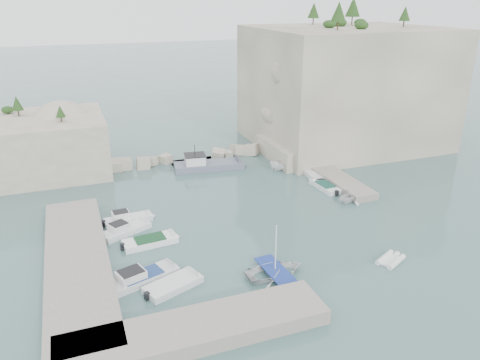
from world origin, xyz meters
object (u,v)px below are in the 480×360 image
object	(u,v)px
tender_east_c	(314,177)
work_boat	(209,169)
inflatable_dinghy	(390,262)
tender_east_d	(285,170)
motorboat_a	(129,222)
tender_east_a	(348,202)
motorboat_c	(150,244)
tender_east_b	(325,189)
motorboat_e	(173,288)
rowboat	(275,275)
motorboat_d	(142,281)
motorboat_b	(126,233)

from	to	relation	value
tender_east_c	work_boat	distance (m)	13.66
inflatable_dinghy	tender_east_c	bearing A→B (deg)	52.63
tender_east_c	tender_east_d	world-z (taller)	tender_east_d
motorboat_a	tender_east_c	world-z (taller)	motorboat_a
tender_east_a	work_boat	xyz separation A→B (m)	(-11.29, 15.54, 0.00)
motorboat_a	work_boat	world-z (taller)	work_boat
motorboat_c	tender_east_d	world-z (taller)	tender_east_d
tender_east_b	motorboat_e	bearing A→B (deg)	118.86
rowboat	motorboat_a	bearing A→B (deg)	31.24
rowboat	tender_east_d	world-z (taller)	tender_east_d
motorboat_d	tender_east_a	bearing A→B (deg)	-1.04
inflatable_dinghy	tender_east_d	bearing A→B (deg)	59.66
motorboat_d	inflatable_dinghy	xyz separation A→B (m)	(20.35, -4.52, 0.00)
motorboat_b	tender_east_d	world-z (taller)	tender_east_d
tender_east_c	work_boat	xyz separation A→B (m)	(-11.46, 7.43, 0.00)
tender_east_b	rowboat	bearing A→B (deg)	134.61
motorboat_e	tender_east_d	size ratio (longest dim) A/B	1.20
inflatable_dinghy	tender_east_c	xyz separation A→B (m)	(3.69, 20.11, 0.00)
rowboat	motorboat_c	bearing A→B (deg)	40.84
rowboat	tender_east_a	distance (m)	17.11
motorboat_b	tender_east_c	xyz separation A→B (m)	(24.12, 6.88, 0.00)
tender_east_b	work_boat	world-z (taller)	work_boat
work_boat	tender_east_a	bearing A→B (deg)	-46.51
motorboat_b	motorboat_c	xyz separation A→B (m)	(1.78, -2.96, 0.00)
motorboat_c	inflatable_dinghy	xyz separation A→B (m)	(18.65, -10.27, 0.00)
motorboat_c	motorboat_b	bearing A→B (deg)	115.62
motorboat_d	tender_east_a	size ratio (longest dim) A/B	2.07
motorboat_c	motorboat_d	size ratio (longest dim) A/B	0.82
inflatable_dinghy	tender_east_a	bearing A→B (deg)	46.69
tender_east_d	work_boat	bearing A→B (deg)	75.11
motorboat_d	work_boat	xyz separation A→B (m)	(12.58, 23.02, 0.00)
tender_east_b	tender_east_d	distance (m)	7.69
work_boat	tender_east_b	bearing A→B (deg)	-38.94
motorboat_b	motorboat_e	bearing A→B (deg)	-103.32
tender_east_d	motorboat_a	bearing A→B (deg)	118.84
motorboat_a	tender_east_b	world-z (taller)	motorboat_a
motorboat_e	tender_east_a	size ratio (longest dim) A/B	1.58
motorboat_d	work_boat	bearing A→B (deg)	42.91
tender_east_b	motorboat_b	bearing A→B (deg)	93.75
tender_east_a	tender_east_b	size ratio (longest dim) A/B	0.64
tender_east_d	inflatable_dinghy	bearing A→B (deg)	-175.53
motorboat_e	inflatable_dinghy	distance (m)	18.44
inflatable_dinghy	tender_east_a	size ratio (longest dim) A/B	0.91
motorboat_a	rowboat	distance (m)	17.02
motorboat_b	tender_east_a	size ratio (longest dim) A/B	1.68
motorboat_b	tender_east_b	xyz separation A→B (m)	(23.46, 2.95, 0.00)
motorboat_a	motorboat_c	distance (m)	5.40
motorboat_b	tender_east_b	distance (m)	23.64
motorboat_e	motorboat_c	bearing A→B (deg)	71.56
tender_east_a	work_boat	size ratio (longest dim) A/B	0.32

